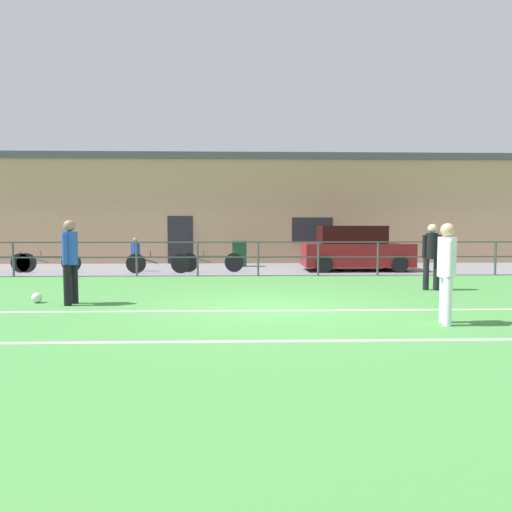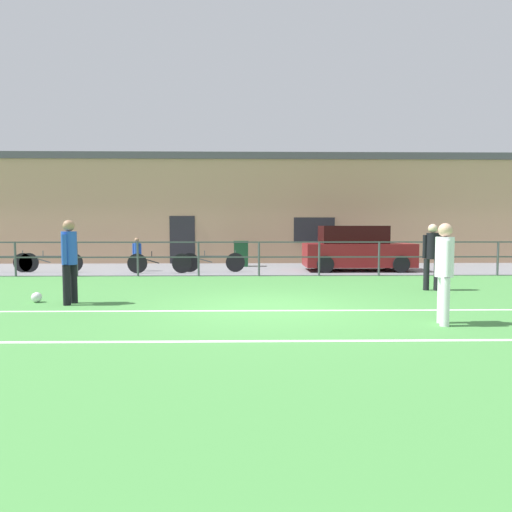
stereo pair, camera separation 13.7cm
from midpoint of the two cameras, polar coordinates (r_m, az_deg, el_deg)
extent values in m
cube|color=#478C42|center=(9.28, 1.74, -6.67)|extent=(60.00, 44.00, 0.04)
cube|color=white|center=(9.04, 1.82, -6.81)|extent=(36.00, 0.11, 0.00)
cube|color=white|center=(6.71, 2.86, -10.53)|extent=(36.00, 0.11, 0.00)
cube|color=slate|center=(17.70, 0.39, -1.60)|extent=(48.00, 5.00, 0.02)
cylinder|color=#474C51|center=(16.93, -27.56, -0.35)|extent=(0.07, 0.07, 1.15)
cylinder|color=#474C51|center=(16.14, -21.19, -0.36)|extent=(0.07, 0.07, 1.15)
cylinder|color=#474C51|center=(15.56, -14.26, -0.36)|extent=(0.07, 0.07, 1.15)
cylinder|color=#474C51|center=(15.23, -6.91, -0.36)|extent=(0.07, 0.07, 1.15)
cylinder|color=#474C51|center=(15.16, 0.63, -0.35)|extent=(0.07, 0.07, 1.15)
cylinder|color=#474C51|center=(15.35, 8.11, -0.34)|extent=(0.07, 0.07, 1.15)
cylinder|color=#474C51|center=(15.79, 15.29, -0.32)|extent=(0.07, 0.07, 1.15)
cylinder|color=#474C51|center=(16.47, 21.98, -0.30)|extent=(0.07, 0.07, 1.15)
cylinder|color=#474C51|center=(17.35, 28.07, -0.27)|extent=(0.07, 0.07, 1.15)
cube|color=#474C51|center=(15.13, 0.63, 1.74)|extent=(36.00, 0.04, 0.04)
cube|color=#474C51|center=(15.16, 0.63, -0.13)|extent=(36.00, 0.04, 0.04)
cube|color=tan|center=(21.33, 0.13, 5.43)|extent=(28.00, 2.40, 4.57)
cube|color=#232328|center=(20.30, -8.96, 1.98)|extent=(1.10, 0.04, 2.10)
cube|color=#232328|center=(20.33, 7.45, 3.23)|extent=(1.80, 0.04, 1.10)
cube|color=#4C4C51|center=(21.54, 0.14, 11.92)|extent=(28.00, 2.56, 0.30)
cylinder|color=black|center=(12.66, 20.73, -2.17)|extent=(0.15, 0.15, 0.81)
cylinder|color=black|center=(12.70, 21.86, -2.18)|extent=(0.15, 0.15, 0.81)
cylinder|color=black|center=(12.62, 21.38, 1.17)|extent=(0.30, 0.30, 0.67)
sphere|color=beige|center=(12.61, 21.42, 3.21)|extent=(0.23, 0.23, 0.23)
cylinder|color=black|center=(12.60, 20.56, 1.10)|extent=(0.11, 0.11, 0.60)
cylinder|color=black|center=(12.65, 22.19, 1.07)|extent=(0.11, 0.11, 0.60)
cylinder|color=white|center=(8.25, 22.90, -5.29)|extent=(0.15, 0.15, 0.81)
cylinder|color=white|center=(8.49, 22.55, -5.03)|extent=(0.15, 0.15, 0.81)
cylinder|color=white|center=(8.29, 22.85, -0.10)|extent=(0.30, 0.30, 0.67)
sphere|color=tan|center=(8.28, 22.93, 3.00)|extent=(0.23, 0.23, 0.23)
cylinder|color=white|center=(8.12, 23.11, -0.32)|extent=(0.11, 0.11, 0.60)
cylinder|color=white|center=(8.47, 22.60, -0.15)|extent=(0.11, 0.11, 0.60)
cylinder|color=black|center=(10.35, -22.15, -3.38)|extent=(0.15, 0.15, 0.85)
cylinder|color=black|center=(10.57, -21.40, -3.22)|extent=(0.15, 0.15, 0.85)
cylinder|color=blue|center=(10.40, -21.87, 0.93)|extent=(0.31, 0.31, 0.70)
sphere|color=#A37556|center=(10.39, -21.94, 3.51)|extent=(0.24, 0.24, 0.24)
cylinder|color=blue|center=(10.24, -22.42, 0.77)|extent=(0.11, 0.11, 0.63)
cylinder|color=blue|center=(10.56, -21.34, 0.88)|extent=(0.11, 0.11, 0.63)
sphere|color=white|center=(11.04, -25.32, -4.67)|extent=(0.22, 0.22, 0.22)
cylinder|color=#232D4C|center=(17.20, -14.07, -0.87)|extent=(0.10, 0.10, 0.57)
cylinder|color=#232D4C|center=(17.25, -14.64, -0.87)|extent=(0.10, 0.10, 0.57)
cylinder|color=blue|center=(17.19, -14.38, 0.88)|extent=(0.21, 0.21, 0.47)
sphere|color=#A37556|center=(17.18, -14.40, 1.94)|extent=(0.16, 0.16, 0.16)
cylinder|color=blue|center=(17.15, -13.97, 0.83)|extent=(0.07, 0.07, 0.42)
cylinder|color=blue|center=(17.23, -14.79, 0.83)|extent=(0.07, 0.07, 0.42)
cube|color=maroon|center=(17.27, 12.77, 0.16)|extent=(3.93, 1.65, 0.84)
cube|color=black|center=(17.19, 12.17, 2.63)|extent=(2.36, 1.39, 0.64)
cylinder|color=black|center=(16.23, 8.85, -1.03)|extent=(0.60, 0.18, 0.60)
cylinder|color=black|center=(16.90, 17.81, -0.98)|extent=(0.60, 0.18, 0.60)
cylinder|color=black|center=(17.80, 7.97, -0.60)|extent=(0.60, 0.18, 0.60)
cylinder|color=black|center=(18.41, 16.21, -0.57)|extent=(0.60, 0.18, 0.60)
cylinder|color=black|center=(16.49, -8.00, -0.80)|extent=(0.68, 0.04, 0.68)
cylinder|color=black|center=(16.37, -2.35, -0.80)|extent=(0.68, 0.04, 0.68)
cube|color=#4C5156|center=(16.39, -5.19, -0.02)|extent=(1.27, 0.04, 0.04)
cube|color=#4C5156|center=(16.43, -6.60, -0.41)|extent=(0.79, 0.03, 0.25)
cylinder|color=#4C5156|center=(16.41, -6.18, 0.32)|extent=(0.03, 0.03, 0.20)
cylinder|color=#4C5156|center=(16.35, -2.35, 0.22)|extent=(0.03, 0.03, 0.28)
cylinder|color=black|center=(16.40, -14.32, -0.90)|extent=(0.69, 0.04, 0.69)
cylinder|color=black|center=(16.12, -8.97, -0.91)|extent=(0.69, 0.04, 0.69)
cube|color=black|center=(16.22, -11.68, -0.12)|extent=(1.21, 0.04, 0.04)
cube|color=black|center=(16.31, -13.01, -0.51)|extent=(0.75, 0.03, 0.25)
cylinder|color=black|center=(16.27, -12.62, 0.24)|extent=(0.03, 0.03, 0.20)
cylinder|color=black|center=(16.10, -8.98, 0.14)|extent=(0.03, 0.03, 0.28)
cylinder|color=black|center=(18.08, -26.23, -0.75)|extent=(0.69, 0.04, 0.69)
cylinder|color=black|center=(17.47, -21.59, -0.76)|extent=(0.69, 0.04, 0.69)
cube|color=#4C5156|center=(17.75, -23.97, -0.04)|extent=(1.22, 0.04, 0.04)
cube|color=#4C5156|center=(17.91, -25.11, -0.39)|extent=(0.76, 0.03, 0.25)
cylinder|color=#4C5156|center=(17.85, -24.78, 0.28)|extent=(0.03, 0.03, 0.20)
cylinder|color=#4C5156|center=(17.46, -21.62, 0.20)|extent=(0.03, 0.03, 0.28)
cylinder|color=black|center=(18.17, -26.81, -0.75)|extent=(0.68, 0.04, 0.68)
cylinder|color=#4C5156|center=(18.15, -26.84, 0.17)|extent=(0.03, 0.03, 0.28)
cube|color=#194C28|center=(18.63, -1.66, 0.17)|extent=(0.57, 0.48, 0.96)
cube|color=#143D20|center=(18.61, -1.66, 1.77)|extent=(0.60, 0.51, 0.08)
cube|color=#33383D|center=(19.91, 10.06, 0.29)|extent=(0.65, 0.54, 0.92)
cube|color=#282C30|center=(19.89, 10.08, 1.72)|extent=(0.69, 0.58, 0.08)
camera|label=1|loc=(0.07, -89.69, 0.02)|focal=32.14mm
camera|label=2|loc=(0.07, 90.31, -0.02)|focal=32.14mm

